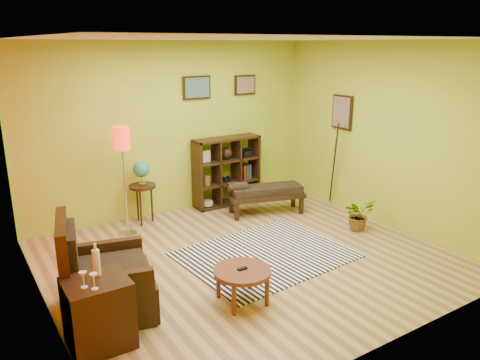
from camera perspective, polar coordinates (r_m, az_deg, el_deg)
ground at (r=6.31m, az=0.97°, el=-9.48°), size 5.00×5.00×0.00m
room_shell at (r=5.72m, az=0.19°, el=6.80°), size 5.04×4.54×2.82m
zebra_rug at (r=6.40m, az=3.18°, el=-9.06°), size 2.27×1.83×0.01m
coffee_table at (r=5.19m, az=0.29°, el=-11.38°), size 0.63×0.63×0.41m
armchair at (r=5.20m, az=-16.41°, el=-12.11°), size 1.07×1.07×1.09m
side_cabinet at (r=4.71m, az=-16.88°, el=-15.20°), size 0.57×0.52×0.99m
floor_lamp at (r=6.84m, az=-14.16°, el=3.76°), size 0.25×0.25×1.63m
globe_table at (r=7.40m, az=-11.91°, el=0.46°), size 0.42×0.42×1.01m
cube_shelf at (r=8.17m, az=-1.54°, el=1.08°), size 1.20×0.35×1.20m
bench at (r=7.76m, az=2.98°, el=-1.50°), size 1.34×0.80×0.59m
potted_plant at (r=7.37m, az=14.23°, el=-4.48°), size 0.50×0.55×0.38m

